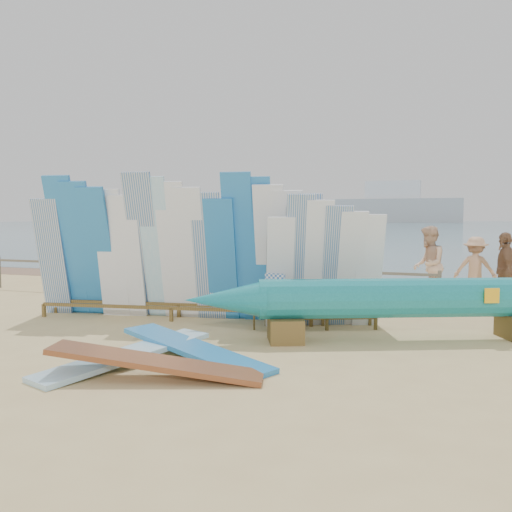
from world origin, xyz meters
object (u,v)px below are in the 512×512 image
at_px(vendor_table, 275,311).
at_px(flat_board_b, 126,364).
at_px(main_surfboard_rack, 174,254).
at_px(beach_chair_left, 247,288).
at_px(beachgoer_1, 62,251).
at_px(beach_chair_right, 256,285).
at_px(beachgoer_6, 249,256).
at_px(stroller, 319,282).
at_px(beachgoer_9, 475,268).
at_px(flat_board_d, 195,359).
at_px(beachgoer_7, 319,260).
at_px(beachgoer_8, 428,265).
at_px(flat_board_c, 157,379).
at_px(beachgoer_0, 71,254).
at_px(beachgoer_5, 246,260).
at_px(outrigger_canoe, 404,301).
at_px(side_surfboard_rack, 325,269).
at_px(beachgoer_10, 504,270).

bearing_deg(vendor_table, flat_board_b, -101.42).
distance_m(main_surfboard_rack, beach_chair_left, 3.26).
relative_size(vendor_table, beachgoer_1, 0.54).
distance_m(beach_chair_right, beachgoer_6, 1.29).
distance_m(stroller, beachgoer_1, 8.79).
bearing_deg(beachgoer_9, flat_board_d, 68.66).
relative_size(beachgoer_7, beachgoer_8, 0.92).
xyz_separation_m(flat_board_c, beach_chair_left, (-1.30, 6.70, 0.27)).
height_order(beachgoer_0, beachgoer_5, beachgoer_0).
relative_size(beach_chair_left, beachgoer_8, 0.51).
bearing_deg(flat_board_d, stroller, 19.46).
bearing_deg(flat_board_b, beachgoer_5, 119.53).
bearing_deg(main_surfboard_rack, beach_chair_left, 73.59).
xyz_separation_m(outrigger_canoe, beachgoer_0, (-10.53, 4.89, 0.21)).
bearing_deg(outrigger_canoe, side_surfboard_rack, 137.74).
height_order(beach_chair_right, beachgoer_7, beachgoer_7).
height_order(flat_board_c, beachgoer_10, beachgoer_10).
height_order(vendor_table, beachgoer_5, beachgoer_5).
distance_m(beach_chair_right, beachgoer_10, 5.94).
xyz_separation_m(outrigger_canoe, beachgoer_6, (-4.62, 5.05, 0.27)).
relative_size(beach_chair_right, beachgoer_6, 0.47).
bearing_deg(flat_board_b, beach_chair_right, 114.59).
relative_size(stroller, beachgoer_0, 0.58).
height_order(stroller, beachgoer_9, beachgoer_9).
bearing_deg(side_surfboard_rack, beachgoer_0, 131.34).
bearing_deg(beachgoer_0, beachgoer_1, 103.92).
bearing_deg(beachgoer_10, flat_board_d, -39.55).
height_order(main_surfboard_rack, beachgoer_7, main_surfboard_rack).
bearing_deg(beachgoer_10, beachgoer_1, -98.58).
height_order(beachgoer_6, beachgoer_10, beachgoer_6).
xyz_separation_m(beach_chair_left, beachgoer_5, (-0.84, 2.15, 0.51)).
relative_size(main_surfboard_rack, flat_board_b, 2.18).
xyz_separation_m(beachgoer_9, beachgoer_6, (-5.92, -0.04, 0.15)).
relative_size(flat_board_c, beachgoer_9, 1.74).
distance_m(beachgoer_1, beachgoer_9, 12.39).
distance_m(beach_chair_right, beachgoer_5, 1.76).
bearing_deg(vendor_table, main_surfboard_rack, -175.15).
distance_m(flat_board_d, beach_chair_right, 6.53).
bearing_deg(side_surfboard_rack, beachgoer_5, 101.50).
xyz_separation_m(flat_board_c, beachgoer_7, (0.04, 8.86, 0.84)).
distance_m(beachgoer_8, beachgoer_10, 1.63).
distance_m(main_surfboard_rack, beachgoer_8, 6.02).
bearing_deg(flat_board_d, beach_chair_right, 34.44).
height_order(beachgoer_8, beachgoer_9, beachgoer_8).
bearing_deg(beachgoer_8, stroller, -90.35).
distance_m(flat_board_b, beachgoer_8, 7.91).
height_order(flat_board_b, stroller, stroller).
distance_m(beachgoer_7, beachgoer_8, 3.30).
height_order(stroller, beachgoer_7, beachgoer_7).
distance_m(side_surfboard_rack, beach_chair_right, 4.52).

